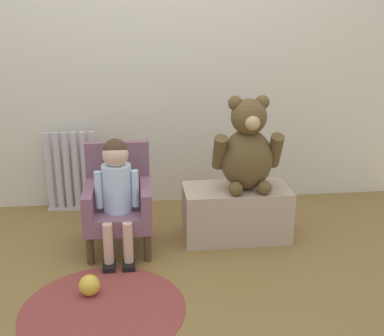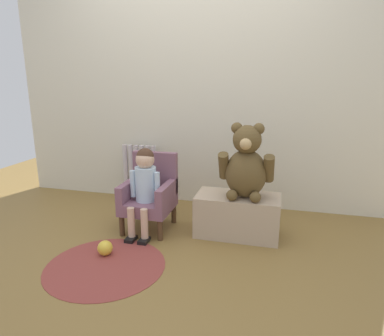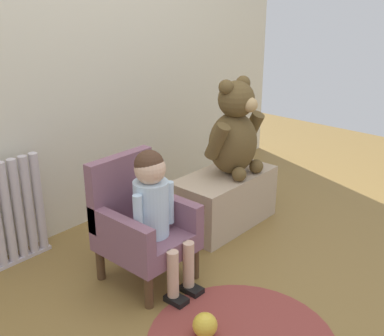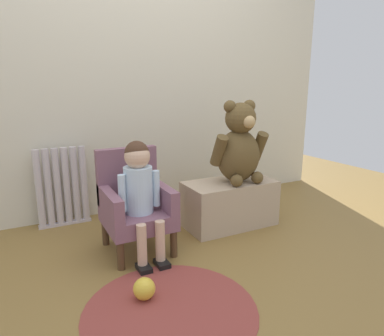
# 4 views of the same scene
# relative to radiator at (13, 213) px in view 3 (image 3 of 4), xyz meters

# --- Properties ---
(ground_plane) EXTENTS (6.00, 6.00, 0.00)m
(ground_plane) POSITION_rel_radiator_xyz_m (0.58, -1.12, -0.29)
(ground_plane) COLOR olive
(back_wall) EXTENTS (3.80, 0.05, 2.40)m
(back_wall) POSITION_rel_radiator_xyz_m (0.58, 0.12, 0.91)
(back_wall) COLOR beige
(back_wall) RESTS_ON ground_plane
(radiator) EXTENTS (0.37, 0.05, 0.58)m
(radiator) POSITION_rel_radiator_xyz_m (0.00, 0.00, 0.00)
(radiator) COLOR #C2B7BC
(radiator) RESTS_ON ground_plane
(child_armchair) EXTENTS (0.39, 0.42, 0.63)m
(child_armchair) POSITION_rel_radiator_xyz_m (0.35, -0.60, 0.01)
(child_armchair) COLOR #7D5263
(child_armchair) RESTS_ON ground_plane
(child_figure) EXTENTS (0.25, 0.35, 0.70)m
(child_figure) POSITION_rel_radiator_xyz_m (0.35, -0.71, 0.16)
(child_figure) COLOR silver
(child_figure) RESTS_ON ground_plane
(low_bench) EXTENTS (0.66, 0.34, 0.33)m
(low_bench) POSITION_rel_radiator_xyz_m (1.09, -0.57, -0.12)
(low_bench) COLOR tan
(low_bench) RESTS_ON ground_plane
(large_teddy_bear) EXTENTS (0.42, 0.30, 0.58)m
(large_teddy_bear) POSITION_rel_radiator_xyz_m (1.14, -0.59, 0.30)
(large_teddy_bear) COLOR brown
(large_teddy_bear) RESTS_ON low_bench
(toy_ball) EXTENTS (0.11, 0.11, 0.11)m
(toy_ball) POSITION_rel_radiator_xyz_m (0.21, -1.15, -0.23)
(toy_ball) COLOR gold
(toy_ball) RESTS_ON ground_plane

